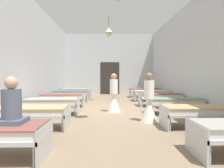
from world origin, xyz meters
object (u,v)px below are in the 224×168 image
at_px(bed_right_row_1, 199,111).
at_px(bed_right_row_4, 151,93).
at_px(bed_left_row_5, 76,91).
at_px(nurse_near_aisle, 114,98).
at_px(patient_seated_primary, 12,106).
at_px(bed_right_row_3, 160,96).
at_px(bed_right_row_5, 144,90).
at_px(bed_right_row_2, 174,102).
at_px(nurse_mid_aisle, 149,104).
at_px(bed_left_row_2, 52,102).
at_px(bed_left_row_4, 71,93).
at_px(bed_left_row_1, 32,112).
at_px(bed_left_row_3, 63,97).

relative_size(bed_right_row_1, bed_right_row_4, 1.00).
xyz_separation_m(bed_left_row_5, nurse_near_aisle, (2.23, -5.25, 0.09)).
bearing_deg(patient_seated_primary, bed_right_row_4, 61.65).
xyz_separation_m(bed_right_row_3, bed_right_row_5, (0.00, 3.80, 0.00)).
height_order(bed_right_row_2, nurse_mid_aisle, nurse_mid_aisle).
relative_size(bed_left_row_2, bed_left_row_4, 1.00).
bearing_deg(bed_right_row_4, bed_left_row_5, 156.66).
distance_m(bed_left_row_2, bed_right_row_5, 7.20).
bearing_deg(bed_left_row_5, bed_right_row_2, -52.31).
xyz_separation_m(bed_left_row_2, nurse_near_aisle, (2.23, 0.45, 0.09)).
distance_m(bed_right_row_1, patient_seated_primary, 4.46).
distance_m(bed_left_row_1, bed_left_row_5, 7.60).
bearing_deg(bed_left_row_4, patient_seated_primary, -87.33).
distance_m(bed_right_row_1, nurse_near_aisle, 3.20).
distance_m(bed_right_row_5, patient_seated_primary, 10.26).
bearing_deg(patient_seated_primary, bed_left_row_5, 92.13).
distance_m(bed_left_row_3, bed_right_row_5, 5.82).
bearing_deg(bed_right_row_2, bed_left_row_5, 127.69).
bearing_deg(nurse_near_aisle, bed_left_row_5, 165.07).
height_order(bed_left_row_2, bed_right_row_4, same).
height_order(bed_right_row_1, bed_left_row_5, same).
relative_size(bed_right_row_1, bed_left_row_5, 1.00).
relative_size(bed_right_row_4, nurse_mid_aisle, 1.28).
distance_m(bed_right_row_2, bed_left_row_5, 7.20).
height_order(bed_left_row_1, bed_right_row_2, same).
bearing_deg(bed_right_row_1, bed_left_row_4, 127.69).
distance_m(bed_right_row_2, bed_right_row_5, 5.70).
distance_m(bed_left_row_3, bed_right_row_4, 4.80).
bearing_deg(bed_left_row_4, nurse_near_aisle, -56.39).
bearing_deg(bed_right_row_2, bed_right_row_5, 90.00).
height_order(bed_right_row_1, bed_right_row_4, same).
distance_m(bed_left_row_1, bed_left_row_4, 5.70).
xyz_separation_m(bed_right_row_1, patient_seated_primary, (-4.05, -1.81, 0.43)).
relative_size(bed_left_row_1, patient_seated_primary, 2.38).
xyz_separation_m(bed_left_row_1, nurse_mid_aisle, (3.23, 0.70, 0.09)).
xyz_separation_m(bed_left_row_4, bed_right_row_5, (4.40, 1.90, 0.00)).
distance_m(bed_left_row_4, bed_right_row_5, 4.80).
relative_size(bed_left_row_1, nurse_near_aisle, 1.28).
distance_m(bed_left_row_4, bed_right_row_4, 4.40).
height_order(bed_right_row_1, nurse_near_aisle, nurse_near_aisle).
relative_size(bed_right_row_2, bed_left_row_3, 1.00).
bearing_deg(bed_right_row_1, bed_left_row_5, 120.09).
bearing_deg(bed_left_row_4, bed_right_row_3, -23.34).
xyz_separation_m(bed_right_row_3, bed_right_row_4, (0.00, 1.90, 0.00)).
bearing_deg(bed_left_row_3, bed_left_row_5, 90.00).
bearing_deg(bed_left_row_5, bed_right_row_1, -59.91).
bearing_deg(bed_left_row_2, bed_left_row_4, 90.00).
bearing_deg(bed_right_row_1, bed_right_row_2, 90.00).
bearing_deg(patient_seated_primary, bed_right_row_3, 54.16).
xyz_separation_m(bed_right_row_1, bed_left_row_2, (-4.40, 1.90, 0.00)).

